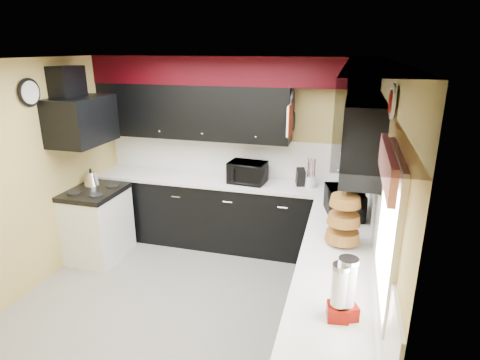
# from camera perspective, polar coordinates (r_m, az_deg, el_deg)

# --- Properties ---
(ground) EXTENTS (3.60, 3.60, 0.00)m
(ground) POSITION_cam_1_polar(r_m,az_deg,el_deg) (4.45, -7.76, -17.60)
(ground) COLOR gray
(ground) RESTS_ON ground
(wall_back) EXTENTS (3.60, 0.06, 2.50)m
(wall_back) POSITION_cam_1_polar(r_m,az_deg,el_deg) (5.47, -1.01, 4.07)
(wall_back) COLOR #E0C666
(wall_back) RESTS_ON ground
(wall_right) EXTENTS (0.06, 3.60, 2.50)m
(wall_right) POSITION_cam_1_polar(r_m,az_deg,el_deg) (3.57, 19.11, -4.98)
(wall_right) COLOR #E0C666
(wall_right) RESTS_ON ground
(wall_left) EXTENTS (0.06, 3.60, 2.50)m
(wall_left) POSITION_cam_1_polar(r_m,az_deg,el_deg) (4.85, -28.45, -0.10)
(wall_left) COLOR #E0C666
(wall_left) RESTS_ON ground
(ceiling) EXTENTS (3.60, 3.60, 0.06)m
(ceiling) POSITION_cam_1_polar(r_m,az_deg,el_deg) (3.61, -9.52, 16.52)
(ceiling) COLOR white
(ceiling) RESTS_ON wall_back
(cab_back) EXTENTS (3.60, 0.60, 0.90)m
(cab_back) POSITION_cam_1_polar(r_m,az_deg,el_deg) (5.46, -1.85, -4.86)
(cab_back) COLOR black
(cab_back) RESTS_ON ground
(cab_right) EXTENTS (0.60, 3.00, 0.90)m
(cab_right) POSITION_cam_1_polar(r_m,az_deg,el_deg) (3.68, 13.11, -17.96)
(cab_right) COLOR black
(cab_right) RESTS_ON ground
(counter_back) EXTENTS (3.62, 0.64, 0.04)m
(counter_back) POSITION_cam_1_polar(r_m,az_deg,el_deg) (5.29, -1.90, -0.17)
(counter_back) COLOR white
(counter_back) RESTS_ON cab_back
(counter_right) EXTENTS (0.64, 3.02, 0.04)m
(counter_right) POSITION_cam_1_polar(r_m,az_deg,el_deg) (3.43, 13.69, -11.60)
(counter_right) COLOR white
(counter_right) RESTS_ON cab_right
(splash_back) EXTENTS (3.60, 0.02, 0.50)m
(splash_back) POSITION_cam_1_polar(r_m,az_deg,el_deg) (5.48, -1.03, 3.44)
(splash_back) COLOR white
(splash_back) RESTS_ON counter_back
(splash_right) EXTENTS (0.02, 3.60, 0.50)m
(splash_right) POSITION_cam_1_polar(r_m,az_deg,el_deg) (3.59, 18.85, -5.85)
(splash_right) COLOR white
(splash_right) RESTS_ON counter_right
(upper_back) EXTENTS (2.60, 0.35, 0.70)m
(upper_back) POSITION_cam_1_polar(r_m,az_deg,el_deg) (5.36, -6.78, 9.65)
(upper_back) COLOR black
(upper_back) RESTS_ON wall_back
(upper_right) EXTENTS (0.35, 1.80, 0.70)m
(upper_right) POSITION_cam_1_polar(r_m,az_deg,el_deg) (4.26, 16.93, 6.74)
(upper_right) COLOR black
(upper_right) RESTS_ON wall_right
(soffit_back) EXTENTS (3.60, 0.36, 0.35)m
(soffit_back) POSITION_cam_1_polar(r_m,az_deg,el_deg) (5.14, -1.66, 15.28)
(soffit_back) COLOR black
(soffit_back) RESTS_ON wall_back
(soffit_right) EXTENTS (0.36, 3.24, 0.35)m
(soffit_right) POSITION_cam_1_polar(r_m,az_deg,el_deg) (3.12, 18.00, 12.41)
(soffit_right) COLOR black
(soffit_right) RESTS_ON wall_right
(stove) EXTENTS (0.60, 0.75, 0.86)m
(stove) POSITION_cam_1_polar(r_m,az_deg,el_deg) (5.48, -19.53, -6.12)
(stove) COLOR white
(stove) RESTS_ON ground
(cooktop) EXTENTS (0.62, 0.77, 0.06)m
(cooktop) POSITION_cam_1_polar(r_m,az_deg,el_deg) (5.31, -20.06, -1.59)
(cooktop) COLOR black
(cooktop) RESTS_ON stove
(hood) EXTENTS (0.50, 0.78, 0.55)m
(hood) POSITION_cam_1_polar(r_m,az_deg,el_deg) (5.12, -21.61, 7.87)
(hood) COLOR black
(hood) RESTS_ON wall_left
(hood_duct) EXTENTS (0.24, 0.40, 0.40)m
(hood_duct) POSITION_cam_1_polar(r_m,az_deg,el_deg) (5.15, -23.36, 12.45)
(hood_duct) COLOR black
(hood_duct) RESTS_ON wall_left
(window) EXTENTS (0.03, 0.86, 0.96)m
(window) POSITION_cam_1_polar(r_m,az_deg,el_deg) (2.62, 20.44, -6.52)
(window) COLOR white
(window) RESTS_ON wall_right
(valance) EXTENTS (0.04, 0.88, 0.20)m
(valance) POSITION_cam_1_polar(r_m,az_deg,el_deg) (2.48, 20.20, 1.99)
(valance) COLOR red
(valance) RESTS_ON wall_right
(pan_top) EXTENTS (0.03, 0.22, 0.40)m
(pan_top) POSITION_cam_1_polar(r_m,az_deg,el_deg) (4.92, 7.49, 11.20)
(pan_top) COLOR black
(pan_top) RESTS_ON upper_back
(pan_mid) EXTENTS (0.03, 0.28, 0.46)m
(pan_mid) POSITION_cam_1_polar(r_m,az_deg,el_deg) (4.83, 7.14, 8.08)
(pan_mid) COLOR black
(pan_mid) RESTS_ON upper_back
(pan_low) EXTENTS (0.03, 0.24, 0.42)m
(pan_low) POSITION_cam_1_polar(r_m,az_deg,el_deg) (5.09, 7.57, 8.24)
(pan_low) COLOR black
(pan_low) RESTS_ON upper_back
(cut_board) EXTENTS (0.03, 0.26, 0.35)m
(cut_board) POSITION_cam_1_polar(r_m,az_deg,el_deg) (4.70, 7.06, 8.42)
(cut_board) COLOR white
(cut_board) RESTS_ON upper_back
(baskets) EXTENTS (0.27, 0.27, 0.50)m
(baskets) POSITION_cam_1_polar(r_m,az_deg,el_deg) (3.63, 14.54, -5.34)
(baskets) COLOR brown
(baskets) RESTS_ON upper_right
(clock) EXTENTS (0.03, 0.30, 0.30)m
(clock) POSITION_cam_1_polar(r_m,az_deg,el_deg) (4.83, -27.80, 10.96)
(clock) COLOR black
(clock) RESTS_ON wall_left
(deco_plate) EXTENTS (0.03, 0.24, 0.24)m
(deco_plate) POSITION_cam_1_polar(r_m,az_deg,el_deg) (2.97, 20.89, 10.38)
(deco_plate) COLOR white
(deco_plate) RESTS_ON wall_right
(toaster_oven) EXTENTS (0.50, 0.43, 0.27)m
(toaster_oven) POSITION_cam_1_polar(r_m,az_deg,el_deg) (5.14, 1.03, 1.09)
(toaster_oven) COLOR black
(toaster_oven) RESTS_ON counter_back
(microwave) EXTENTS (0.45, 0.57, 0.28)m
(microwave) POSITION_cam_1_polar(r_m,az_deg,el_deg) (4.28, 14.67, -3.10)
(microwave) COLOR black
(microwave) RESTS_ON counter_right
(utensil_crock) EXTENTS (0.17, 0.17, 0.14)m
(utensil_crock) POSITION_cam_1_polar(r_m,az_deg,el_deg) (5.06, 10.01, -0.26)
(utensil_crock) COLOR silver
(utensil_crock) RESTS_ON counter_back
(knife_block) EXTENTS (0.14, 0.16, 0.22)m
(knife_block) POSITION_cam_1_polar(r_m,az_deg,el_deg) (5.07, 8.59, 0.36)
(knife_block) COLOR black
(knife_block) RESTS_ON counter_back
(kettle) EXTENTS (0.25, 0.25, 0.17)m
(kettle) POSITION_cam_1_polar(r_m,az_deg,el_deg) (5.46, -20.40, 0.19)
(kettle) COLOR #B6B5BB
(kettle) RESTS_ON cooktop
(dispenser_a) EXTENTS (0.19, 0.19, 0.40)m
(dispenser_a) POSITION_cam_1_polar(r_m,az_deg,el_deg) (2.72, 14.85, -14.90)
(dispenser_a) COLOR #560901
(dispenser_a) RESTS_ON counter_right
(dispenser_b) EXTENTS (0.15, 0.15, 0.36)m
(dispenser_b) POSITION_cam_1_polar(r_m,az_deg,el_deg) (2.70, 13.92, -15.54)
(dispenser_b) COLOR #5D0D10
(dispenser_b) RESTS_ON counter_right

